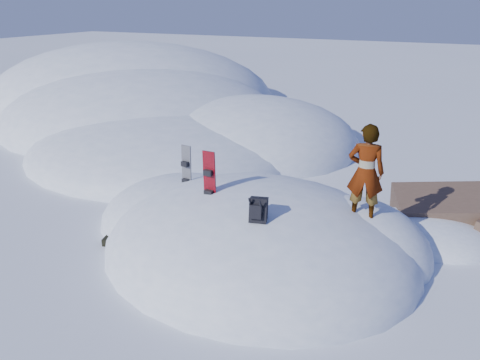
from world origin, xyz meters
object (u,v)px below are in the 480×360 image
at_px(snowboard_dark, 186,174).
at_px(person, 366,172).
at_px(snowboard_red, 209,185).
at_px(backpack, 258,210).

distance_m(snowboard_dark, person, 4.24).
xyz_separation_m(snowboard_red, snowboard_dark, (-1.16, 0.91, -0.26)).
bearing_deg(snowboard_dark, snowboard_red, -30.86).
height_order(snowboard_red, backpack, snowboard_red).
distance_m(backpack, person, 2.28).
bearing_deg(snowboard_red, backpack, -24.12).
relative_size(snowboard_dark, person, 0.74).
height_order(snowboard_dark, person, person).
xyz_separation_m(backpack, person, (1.60, 1.54, 0.50)).
bearing_deg(person, snowboard_red, 7.45).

